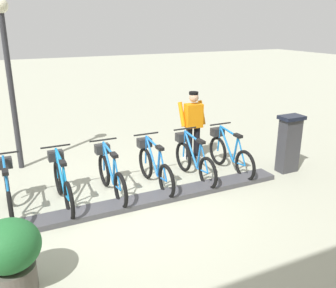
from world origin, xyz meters
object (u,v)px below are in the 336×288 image
object	(u,v)px
bike_docked_0	(229,153)
bike_docked_4	(62,182)
bike_docked_1	(193,159)
worker_near_rack	(193,123)
bike_docked_3	(110,174)
bike_docked_5	(8,192)
planter_bush	(10,253)
lamp_post	(7,60)
payment_kiosk	(289,143)
bike_docked_2	(154,166)

from	to	relation	value
bike_docked_0	bike_docked_4	distance (m)	3.65
bike_docked_1	worker_near_rack	size ratio (longest dim) A/B	1.04
bike_docked_3	bike_docked_5	size ratio (longest dim) A/B	1.00
planter_bush	lamp_post	bearing A→B (deg)	-6.09
lamp_post	bike_docked_4	bearing A→B (deg)	-166.46
payment_kiosk	bike_docked_5	world-z (taller)	payment_kiosk
payment_kiosk	bike_docked_1	size ratio (longest dim) A/B	0.74
payment_kiosk	bike_docked_3	bearing A→B (deg)	81.69
bike_docked_0	bike_docked_5	world-z (taller)	same
bike_docked_2	bike_docked_4	xyz separation A→B (m)	(0.00, 1.82, 0.00)
bike_docked_2	lamp_post	distance (m)	3.82
worker_near_rack	bike_docked_5	bearing A→B (deg)	103.37
bike_docked_5	bike_docked_3	bearing A→B (deg)	-90.00
bike_docked_5	bike_docked_0	bearing A→B (deg)	-90.00
payment_kiosk	planter_bush	xyz separation A→B (m)	(-1.53, 5.83, -0.12)
bike_docked_4	lamp_post	world-z (taller)	lamp_post
lamp_post	bike_docked_1	bearing A→B (deg)	-124.37
lamp_post	bike_docked_2	bearing A→B (deg)	-133.47
bike_docked_2	planter_bush	bearing A→B (deg)	126.67
bike_docked_0	bike_docked_1	size ratio (longest dim) A/B	1.00
bike_docked_0	worker_near_rack	bearing A→B (deg)	19.97
bike_docked_3	lamp_post	size ratio (longest dim) A/B	0.47
payment_kiosk	bike_docked_3	xyz separation A→B (m)	(0.57, 3.91, -0.24)
bike_docked_0	bike_docked_2	distance (m)	1.82
bike_docked_5	lamp_post	xyz separation A→B (m)	(2.24, -0.37, 2.00)
bike_docked_0	worker_near_rack	xyz separation A→B (m)	(1.00, 0.36, 0.48)
bike_docked_2	bike_docked_3	size ratio (longest dim) A/B	1.00
lamp_post	planter_bush	size ratio (longest dim) A/B	3.79
bike_docked_4	lamp_post	xyz separation A→B (m)	(2.24, 0.54, 2.00)
bike_docked_0	bike_docked_4	xyz separation A→B (m)	(0.00, 3.65, 0.00)
worker_near_rack	planter_bush	size ratio (longest dim) A/B	1.71
bike_docked_1	planter_bush	xyz separation A→B (m)	(-2.10, 3.74, 0.11)
bike_docked_0	lamp_post	xyz separation A→B (m)	(2.24, 4.19, 2.00)
payment_kiosk	bike_docked_3	size ratio (longest dim) A/B	0.74
payment_kiosk	worker_near_rack	xyz separation A→B (m)	(1.57, 1.54, 0.24)
bike_docked_4	planter_bush	world-z (taller)	bike_docked_4
bike_docked_1	bike_docked_2	world-z (taller)	same
bike_docked_0	bike_docked_4	size ratio (longest dim) A/B	1.00
bike_docked_1	bike_docked_4	bearing A→B (deg)	90.00
bike_docked_1	planter_bush	world-z (taller)	bike_docked_1
bike_docked_1	bike_docked_3	distance (m)	1.82
bike_docked_2	lamp_post	bearing A→B (deg)	46.53
payment_kiosk	bike_docked_3	distance (m)	3.96
bike_docked_0	bike_docked_1	xyz separation A→B (m)	(0.00, 0.91, 0.00)
lamp_post	planter_bush	distance (m)	4.76
payment_kiosk	bike_docked_0	xyz separation A→B (m)	(0.57, 1.18, -0.24)
payment_kiosk	bike_docked_0	world-z (taller)	payment_kiosk
planter_bush	worker_near_rack	bearing A→B (deg)	-54.11
bike_docked_5	worker_near_rack	xyz separation A→B (m)	(1.00, -4.20, 0.48)
bike_docked_1	bike_docked_2	size ratio (longest dim) A/B	1.00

